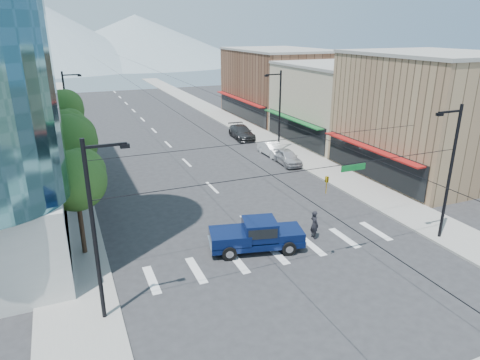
# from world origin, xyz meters

# --- Properties ---
(ground) EXTENTS (160.00, 160.00, 0.00)m
(ground) POSITION_xyz_m (0.00, 0.00, 0.00)
(ground) COLOR #28282B
(ground) RESTS_ON ground
(sidewalk_left) EXTENTS (4.00, 120.00, 0.15)m
(sidewalk_left) POSITION_xyz_m (-12.00, 40.00, 0.07)
(sidewalk_left) COLOR gray
(sidewalk_left) RESTS_ON ground
(sidewalk_right) EXTENTS (4.00, 120.00, 0.15)m
(sidewalk_right) POSITION_xyz_m (12.00, 40.00, 0.07)
(sidewalk_right) COLOR gray
(sidewalk_right) RESTS_ON ground
(shop_near) EXTENTS (12.00, 14.00, 11.00)m
(shop_near) POSITION_xyz_m (20.00, 10.00, 5.50)
(shop_near) COLOR #8C6B4C
(shop_near) RESTS_ON ground
(shop_mid) EXTENTS (12.00, 14.00, 9.00)m
(shop_mid) POSITION_xyz_m (20.00, 24.00, 4.50)
(shop_mid) COLOR tan
(shop_mid) RESTS_ON ground
(shop_far) EXTENTS (12.00, 18.00, 10.00)m
(shop_far) POSITION_xyz_m (20.00, 40.00, 5.00)
(shop_far) COLOR brown
(shop_far) RESTS_ON ground
(clock_tower) EXTENTS (4.80, 4.80, 20.40)m
(clock_tower) POSITION_xyz_m (-16.50, 62.00, 10.64)
(clock_tower) COLOR #8C6B4C
(clock_tower) RESTS_ON ground
(mountain_left) EXTENTS (80.00, 80.00, 22.00)m
(mountain_left) POSITION_xyz_m (-15.00, 150.00, 11.00)
(mountain_left) COLOR gray
(mountain_left) RESTS_ON ground
(mountain_right) EXTENTS (90.00, 90.00, 18.00)m
(mountain_right) POSITION_xyz_m (20.00, 160.00, 9.00)
(mountain_right) COLOR gray
(mountain_right) RESTS_ON ground
(tree_near) EXTENTS (3.65, 3.64, 6.71)m
(tree_near) POSITION_xyz_m (-11.07, 6.10, 4.99)
(tree_near) COLOR black
(tree_near) RESTS_ON ground
(tree_midnear) EXTENTS (4.09, 4.09, 7.52)m
(tree_midnear) POSITION_xyz_m (-11.07, 13.10, 5.59)
(tree_midnear) COLOR black
(tree_midnear) RESTS_ON ground
(tree_midfar) EXTENTS (3.65, 3.64, 6.71)m
(tree_midfar) POSITION_xyz_m (-11.07, 20.10, 4.99)
(tree_midfar) COLOR black
(tree_midfar) RESTS_ON ground
(tree_far) EXTENTS (4.09, 4.09, 7.52)m
(tree_far) POSITION_xyz_m (-11.07, 27.10, 5.59)
(tree_far) COLOR black
(tree_far) RESTS_ON ground
(signal_rig) EXTENTS (21.80, 0.20, 9.00)m
(signal_rig) POSITION_xyz_m (0.19, -1.00, 4.64)
(signal_rig) COLOR black
(signal_rig) RESTS_ON ground
(lamp_pole_nw) EXTENTS (2.00, 0.25, 9.00)m
(lamp_pole_nw) POSITION_xyz_m (-10.67, 30.00, 4.94)
(lamp_pole_nw) COLOR black
(lamp_pole_nw) RESTS_ON ground
(lamp_pole_ne) EXTENTS (2.00, 0.25, 9.00)m
(lamp_pole_ne) POSITION_xyz_m (10.67, 22.00, 4.94)
(lamp_pole_ne) COLOR black
(lamp_pole_ne) RESTS_ON ground
(pickup_truck) EXTENTS (6.27, 3.43, 2.02)m
(pickup_truck) POSITION_xyz_m (-1.16, 2.39, 1.05)
(pickup_truck) COLOR #08153F
(pickup_truck) RESTS_ON ground
(pedestrian) EXTENTS (0.52, 0.75, 1.96)m
(pedestrian) POSITION_xyz_m (3.10, 2.34, 0.98)
(pedestrian) COLOR black
(pedestrian) RESTS_ON ground
(parked_car_near) EXTENTS (2.07, 4.55, 1.52)m
(parked_car_near) POSITION_xyz_m (9.40, 17.48, 0.76)
(parked_car_near) COLOR #B3B1B6
(parked_car_near) RESTS_ON ground
(parked_car_mid) EXTENTS (1.60, 4.51, 1.48)m
(parked_car_mid) POSITION_xyz_m (9.40, 20.90, 0.74)
(parked_car_mid) COLOR white
(parked_car_mid) RESTS_ON ground
(parked_car_far) EXTENTS (2.72, 5.73, 1.61)m
(parked_car_far) POSITION_xyz_m (9.34, 29.24, 0.81)
(parked_car_far) COLOR #2D2D2F
(parked_car_far) RESTS_ON ground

